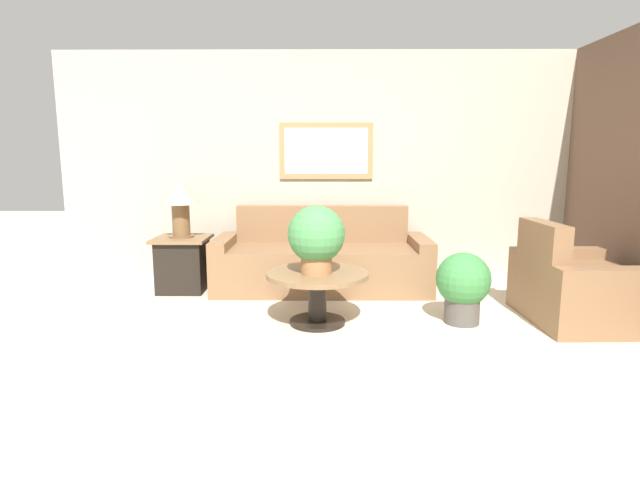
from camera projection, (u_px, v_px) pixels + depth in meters
ground_plane at (381, 377)px, 3.26m from camera, size 20.00×20.00×0.00m
wall_back at (356, 167)px, 5.78m from camera, size 6.86×0.09×2.60m
couch_main at (322, 262)px, 5.40m from camera, size 2.28×0.87×0.87m
armchair at (576, 288)px, 4.33m from camera, size 0.88×1.06×0.87m
coffee_table at (317, 286)px, 4.25m from camera, size 0.87×0.87×0.45m
side_table at (183, 263)px, 5.32m from camera, size 0.56×0.56×0.58m
table_lamp at (180, 198)px, 5.21m from camera, size 0.43×0.43×0.61m
potted_plant_on_table at (316, 237)px, 4.13m from camera, size 0.48×0.48×0.57m
potted_plant_floor at (463, 284)px, 4.27m from camera, size 0.46×0.46×0.62m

